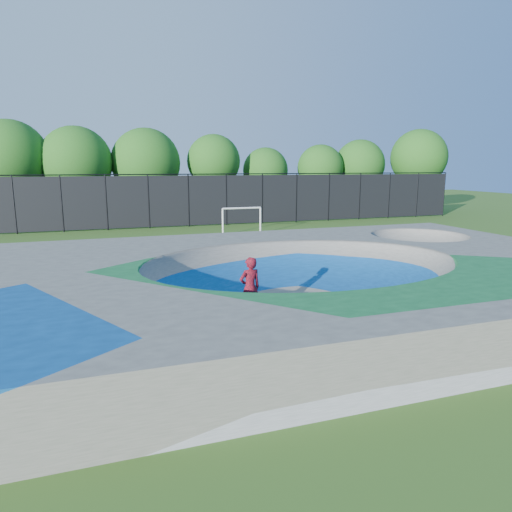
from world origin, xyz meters
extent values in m
plane|color=#325818|center=(0.00, 0.00, 0.00)|extent=(120.00, 120.00, 0.00)
cube|color=gray|center=(0.00, 0.00, 0.75)|extent=(22.00, 14.00, 1.50)
imported|color=red|center=(-2.25, -1.05, 0.96)|extent=(0.77, 0.58, 1.93)
cube|color=black|center=(-2.25, -1.05, 0.03)|extent=(0.81, 0.46, 0.05)
cylinder|color=white|center=(1.34, 15.86, 0.90)|extent=(0.12, 0.12, 1.79)
cylinder|color=white|center=(4.03, 15.86, 0.90)|extent=(0.12, 0.12, 1.79)
cylinder|color=white|center=(2.68, 15.86, 1.79)|extent=(2.69, 0.12, 0.12)
cylinder|color=black|center=(-12.00, 21.00, 2.00)|extent=(0.09, 0.09, 4.00)
cylinder|color=black|center=(-9.00, 21.00, 2.00)|extent=(0.09, 0.09, 4.00)
cylinder|color=black|center=(-6.00, 21.00, 2.00)|extent=(0.09, 0.09, 4.00)
cylinder|color=black|center=(-3.00, 21.00, 2.00)|extent=(0.09, 0.09, 4.00)
cylinder|color=black|center=(0.00, 21.00, 2.00)|extent=(0.09, 0.09, 4.00)
cylinder|color=black|center=(3.00, 21.00, 2.00)|extent=(0.09, 0.09, 4.00)
cylinder|color=black|center=(6.00, 21.00, 2.00)|extent=(0.09, 0.09, 4.00)
cylinder|color=black|center=(9.00, 21.00, 2.00)|extent=(0.09, 0.09, 4.00)
cylinder|color=black|center=(12.00, 21.00, 2.00)|extent=(0.09, 0.09, 4.00)
cylinder|color=black|center=(15.00, 21.00, 2.00)|extent=(0.09, 0.09, 4.00)
cylinder|color=black|center=(18.00, 21.00, 2.00)|extent=(0.09, 0.09, 4.00)
cylinder|color=black|center=(21.00, 21.00, 2.00)|extent=(0.09, 0.09, 4.00)
cylinder|color=black|center=(24.00, 21.00, 2.00)|extent=(0.09, 0.09, 4.00)
cube|color=black|center=(0.00, 21.00, 2.00)|extent=(48.00, 0.03, 3.80)
cylinder|color=black|center=(0.00, 21.00, 4.00)|extent=(48.00, 0.08, 0.08)
cylinder|color=#452C22|center=(-12.74, 25.90, 1.56)|extent=(0.44, 0.44, 3.13)
sphere|color=#1F5917|center=(-12.74, 25.90, 5.26)|extent=(5.69, 5.69, 5.69)
cylinder|color=#452C22|center=(-8.04, 25.87, 1.41)|extent=(0.44, 0.44, 2.83)
sphere|color=#1F5917|center=(-8.04, 25.87, 4.94)|extent=(5.62, 5.62, 5.62)
cylinder|color=#452C22|center=(-2.56, 26.27, 1.37)|extent=(0.44, 0.44, 2.73)
sphere|color=#1F5917|center=(-2.56, 26.27, 4.88)|extent=(5.74, 5.74, 5.74)
cylinder|color=#452C22|center=(3.29, 26.24, 1.63)|extent=(0.44, 0.44, 3.27)
sphere|color=#1F5917|center=(3.29, 26.24, 5.02)|extent=(4.68, 4.68, 4.68)
cylinder|color=#452C22|center=(8.37, 26.79, 1.31)|extent=(0.44, 0.44, 2.62)
sphere|color=#1F5917|center=(8.37, 26.79, 4.20)|extent=(4.21, 4.21, 4.21)
cylinder|color=#452C22|center=(13.98, 26.69, 1.39)|extent=(0.44, 0.44, 2.78)
sphere|color=#1F5917|center=(13.98, 26.69, 4.44)|extent=(4.42, 4.42, 4.42)
cylinder|color=#452C22|center=(18.26, 26.57, 1.44)|extent=(0.44, 0.44, 2.88)
sphere|color=#1F5917|center=(18.26, 26.57, 4.72)|extent=(4.93, 4.93, 4.93)
cylinder|color=#452C22|center=(24.34, 25.40, 1.68)|extent=(0.44, 0.44, 3.36)
sphere|color=#1F5917|center=(24.34, 25.40, 5.46)|extent=(5.58, 5.58, 5.58)
camera|label=1|loc=(-6.42, -13.85, 4.63)|focal=32.00mm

